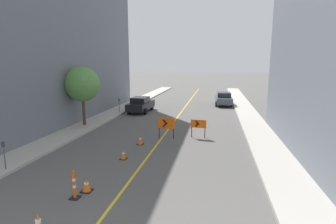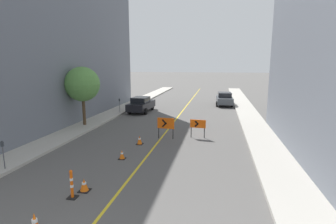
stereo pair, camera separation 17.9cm
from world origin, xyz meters
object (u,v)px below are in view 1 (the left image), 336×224
(arrow_barricade_secondary, at_px, (198,125))
(street_tree_left_near, at_px, (82,84))
(traffic_cone_nearest, at_px, (38,224))
(traffic_cone_second, at_px, (86,185))
(parked_car_curb_mid, at_px, (224,99))
(delineator_post_front, at_px, (74,186))
(parking_meter_near_curb, at_px, (4,149))
(traffic_cone_fourth, at_px, (140,140))
(parking_meter_far_curb, at_px, (119,103))
(traffic_cone_third, at_px, (123,155))
(arrow_barricade_primary, at_px, (166,124))
(parked_car_curb_near, at_px, (141,104))

(arrow_barricade_secondary, relative_size, street_tree_left_near, 0.27)
(traffic_cone_nearest, xyz_separation_m, arrow_barricade_secondary, (3.89, 11.28, 0.57))
(traffic_cone_second, distance_m, street_tree_left_near, 11.82)
(traffic_cone_nearest, xyz_separation_m, parked_car_curb_mid, (5.91, 26.10, 0.46))
(delineator_post_front, height_order, arrow_barricade_secondary, arrow_barricade_secondary)
(parking_meter_near_curb, bearing_deg, street_tree_left_near, 95.15)
(traffic_cone_fourth, height_order, parking_meter_far_curb, parking_meter_far_curb)
(traffic_cone_nearest, height_order, traffic_cone_second, traffic_cone_nearest)
(delineator_post_front, bearing_deg, street_tree_left_near, 116.24)
(traffic_cone_third, height_order, arrow_barricade_secondary, arrow_barricade_secondary)
(traffic_cone_third, height_order, parking_meter_near_curb, parking_meter_near_curb)
(arrow_barricade_secondary, height_order, street_tree_left_near, street_tree_left_near)
(parking_meter_far_curb, bearing_deg, arrow_barricade_primary, -50.85)
(parked_car_curb_near, bearing_deg, traffic_cone_second, -77.93)
(traffic_cone_third, bearing_deg, arrow_barricade_primary, 70.32)
(traffic_cone_nearest, distance_m, street_tree_left_near, 14.18)
(traffic_cone_third, bearing_deg, parked_car_curb_mid, 74.02)
(traffic_cone_fourth, bearing_deg, arrow_barricade_primary, 49.28)
(delineator_post_front, relative_size, parking_meter_far_curb, 0.79)
(parked_car_curb_near, relative_size, parking_meter_far_curb, 3.10)
(traffic_cone_nearest, xyz_separation_m, traffic_cone_fourth, (0.43, 9.08, -0.06))
(traffic_cone_nearest, bearing_deg, arrow_barricade_primary, 80.47)
(traffic_cone_second, relative_size, parking_meter_near_curb, 0.38)
(parked_car_curb_near, bearing_deg, street_tree_left_near, -107.28)
(traffic_cone_fourth, bearing_deg, parked_car_curb_mid, 72.15)
(delineator_post_front, bearing_deg, traffic_cone_fourth, 85.76)
(traffic_cone_second, height_order, parking_meter_near_curb, parking_meter_near_curb)
(traffic_cone_third, height_order, parking_meter_far_curb, parking_meter_far_curb)
(street_tree_left_near, bearing_deg, traffic_cone_fourth, -32.81)
(traffic_cone_second, xyz_separation_m, parked_car_curb_mid, (5.82, 23.35, 0.55))
(delineator_post_front, relative_size, arrow_barricade_primary, 0.79)
(arrow_barricade_primary, bearing_deg, traffic_cone_third, -104.93)
(traffic_cone_second, xyz_separation_m, traffic_cone_third, (0.19, 3.67, -0.01))
(arrow_barricade_primary, relative_size, street_tree_left_near, 0.31)
(traffic_cone_fourth, relative_size, parked_car_curb_near, 0.13)
(parking_meter_near_curb, bearing_deg, delineator_post_front, -20.02)
(traffic_cone_third, bearing_deg, parking_meter_near_curb, -151.05)
(arrow_barricade_primary, bearing_deg, delineator_post_front, -97.69)
(delineator_post_front, relative_size, parking_meter_near_curb, 0.82)
(traffic_cone_nearest, xyz_separation_m, traffic_cone_third, (0.27, 6.42, -0.10))
(traffic_cone_nearest, xyz_separation_m, delineator_post_front, (-0.08, 2.16, 0.14))
(traffic_cone_nearest, bearing_deg, traffic_cone_fourth, 87.30)
(delineator_post_front, bearing_deg, arrow_barricade_primary, 77.57)
(traffic_cone_nearest, xyz_separation_m, traffic_cone_second, (0.09, 2.75, -0.09))
(traffic_cone_third, bearing_deg, traffic_cone_fourth, 86.66)
(traffic_cone_second, relative_size, street_tree_left_near, 0.11)
(traffic_cone_nearest, relative_size, parking_meter_far_curb, 0.49)
(delineator_post_front, distance_m, arrow_barricade_secondary, 9.96)
(traffic_cone_fourth, relative_size, delineator_post_front, 0.51)
(street_tree_left_near, bearing_deg, delineator_post_front, -63.76)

